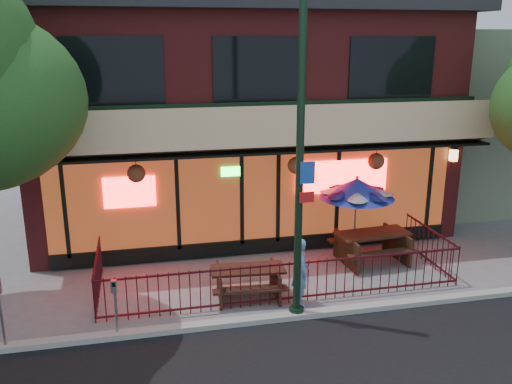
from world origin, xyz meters
TOP-DOWN VIEW (x-y plane):
  - ground at (0.00, 0.00)m, footprint 80.00×80.00m
  - curb at (0.00, -0.50)m, footprint 80.00×0.25m
  - restaurant_building at (0.00, 7.11)m, footprint 12.96×9.49m
  - neighbor_building at (9.00, 7.70)m, footprint 6.00×7.00m
  - patio_fence at (0.00, 0.50)m, footprint 8.44×2.62m
  - street_light at (0.00, -0.40)m, footprint 0.43×0.32m
  - picnic_table_left at (-0.84, 0.70)m, footprint 1.78×1.42m
  - picnic_table_right at (2.79, 1.97)m, footprint 2.06×1.65m
  - patio_umbrella at (2.45, 2.40)m, footprint 2.00×2.00m
  - pedestrian at (0.23, 0.10)m, footprint 0.39×0.58m
  - parking_meter_near at (-3.74, -0.48)m, footprint 0.13×0.12m

SIDE VIEW (x-z plane):
  - ground at x=0.00m, z-range 0.00..0.00m
  - curb at x=0.00m, z-range 0.00..0.12m
  - picnic_table_left at x=-0.84m, z-range 0.11..0.83m
  - picnic_table_right at x=2.79m, z-range 0.13..0.96m
  - patio_fence at x=0.00m, z-range 0.13..1.13m
  - pedestrian at x=0.23m, z-range 0.00..1.56m
  - parking_meter_near at x=-3.74m, z-range 0.22..1.47m
  - patio_umbrella at x=2.45m, z-range 0.81..3.09m
  - neighbor_building at x=9.00m, z-range 0.00..6.00m
  - street_light at x=0.00m, z-range -0.35..6.65m
  - restaurant_building at x=0.00m, z-range 0.10..8.15m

